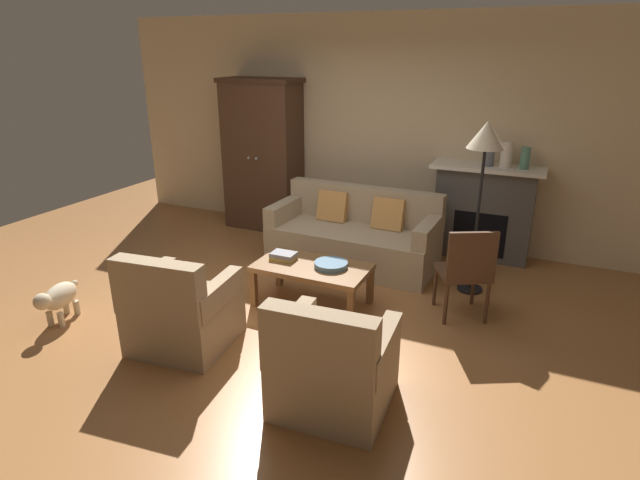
% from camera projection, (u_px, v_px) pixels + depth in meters
% --- Properties ---
extents(ground_plane, '(9.60, 9.60, 0.00)m').
position_uv_depth(ground_plane, '(276.00, 313.00, 4.97)').
color(ground_plane, '#9E6638').
extents(back_wall, '(7.20, 0.10, 2.80)m').
position_uv_depth(back_wall, '(369.00, 130.00, 6.66)').
color(back_wall, beige).
rests_on(back_wall, ground).
extents(fireplace, '(1.26, 0.48, 1.12)m').
position_uv_depth(fireplace, '(483.00, 211.00, 6.13)').
color(fireplace, '#4C4947').
rests_on(fireplace, ground).
extents(armoire, '(1.06, 0.57, 2.02)m').
position_uv_depth(armoire, '(263.00, 155.00, 7.06)').
color(armoire, '#472D1E').
rests_on(armoire, ground).
extents(couch, '(1.94, 0.90, 0.86)m').
position_uv_depth(couch, '(355.00, 237.00, 6.03)').
color(couch, tan).
rests_on(couch, ground).
extents(coffee_table, '(1.10, 0.60, 0.42)m').
position_uv_depth(coffee_table, '(312.00, 270.00, 5.01)').
color(coffee_table, brown).
rests_on(coffee_table, ground).
extents(fruit_bowl, '(0.32, 0.32, 0.05)m').
position_uv_depth(fruit_bowl, '(331.00, 265.00, 4.95)').
color(fruit_bowl, slate).
rests_on(fruit_bowl, coffee_table).
extents(book_stack, '(0.26, 0.20, 0.07)m').
position_uv_depth(book_stack, '(283.00, 256.00, 5.13)').
color(book_stack, gold).
rests_on(book_stack, coffee_table).
extents(mantel_vase_slate, '(0.11, 0.11, 0.24)m').
position_uv_depth(mantel_vase_slate, '(490.00, 156.00, 5.88)').
color(mantel_vase_slate, '#565B66').
rests_on(mantel_vase_slate, fireplace).
extents(mantel_vase_cream, '(0.13, 0.13, 0.29)m').
position_uv_depth(mantel_vase_cream, '(506.00, 154.00, 5.80)').
color(mantel_vase_cream, beige).
rests_on(mantel_vase_cream, fireplace).
extents(mantel_vase_jade, '(0.10, 0.10, 0.25)m').
position_uv_depth(mantel_vase_jade, '(525.00, 158.00, 5.73)').
color(mantel_vase_jade, slate).
rests_on(mantel_vase_jade, fireplace).
extents(armchair_near_left, '(0.85, 0.85, 0.88)m').
position_uv_depth(armchair_near_left, '(181.00, 313.00, 4.32)').
color(armchair_near_left, '#997F60').
rests_on(armchair_near_left, ground).
extents(armchair_near_right, '(0.82, 0.82, 0.88)m').
position_uv_depth(armchair_near_right, '(332.00, 368.00, 3.57)').
color(armchair_near_right, '#997F60').
rests_on(armchair_near_right, ground).
extents(side_chair_wooden, '(0.59, 0.59, 0.90)m').
position_uv_depth(side_chair_wooden, '(466.00, 268.00, 4.70)').
color(side_chair_wooden, '#472D1E').
rests_on(side_chair_wooden, ground).
extents(floor_lamp, '(0.36, 0.36, 1.75)m').
position_uv_depth(floor_lamp, '(485.00, 146.00, 4.92)').
color(floor_lamp, black).
rests_on(floor_lamp, ground).
extents(dog, '(0.30, 0.56, 0.39)m').
position_uv_depth(dog, '(58.00, 298.00, 4.73)').
color(dog, beige).
rests_on(dog, ground).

